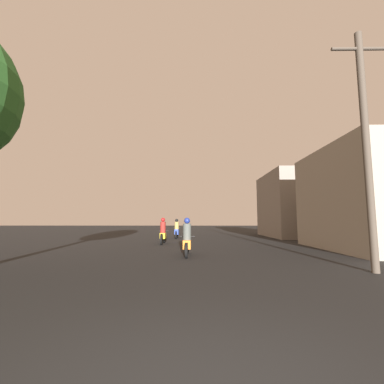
% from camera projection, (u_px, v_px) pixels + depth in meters
% --- Properties ---
extents(motorcycle_orange, '(0.60, 2.00, 1.49)m').
position_uv_depth(motorcycle_orange, '(187.00, 240.00, 10.18)').
color(motorcycle_orange, black).
rests_on(motorcycle_orange, ground_plane).
extents(motorcycle_yellow, '(0.60, 1.95, 1.52)m').
position_uv_depth(motorcycle_yellow, '(163.00, 233.00, 15.03)').
color(motorcycle_yellow, black).
rests_on(motorcycle_yellow, ground_plane).
extents(motorcycle_blue, '(0.60, 1.88, 1.48)m').
position_uv_depth(motorcycle_blue, '(177.00, 230.00, 19.55)').
color(motorcycle_blue, black).
rests_on(motorcycle_blue, ground_plane).
extents(building_right_near, '(5.64, 6.40, 4.83)m').
position_uv_depth(building_right_near, '(382.00, 198.00, 12.17)').
color(building_right_near, gray).
rests_on(building_right_near, ground_plane).
extents(building_right_far, '(4.27, 6.99, 5.28)m').
position_uv_depth(building_right_far, '(292.00, 205.00, 21.56)').
color(building_right_far, gray).
rests_on(building_right_far, ground_plane).
extents(utility_pole_near, '(1.60, 0.20, 6.88)m').
position_uv_depth(utility_pole_near, '(366.00, 141.00, 7.20)').
color(utility_pole_near, '#4C4238').
rests_on(utility_pole_near, ground_plane).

